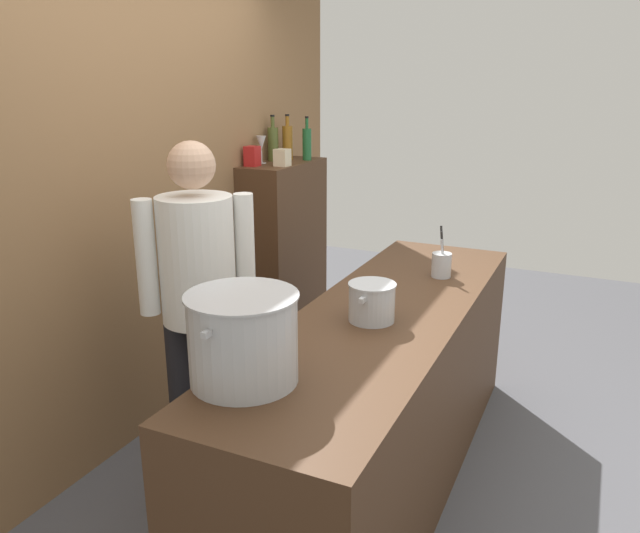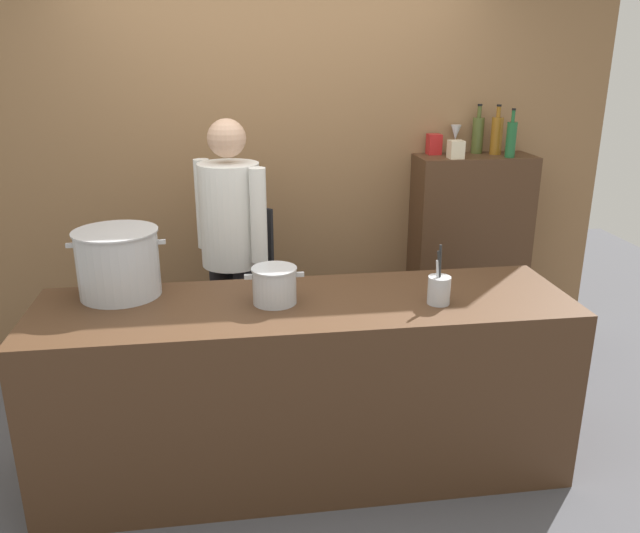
% 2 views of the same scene
% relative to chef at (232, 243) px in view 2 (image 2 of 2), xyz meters
% --- Properties ---
extents(ground_plane, '(8.00, 8.00, 0.00)m').
position_rel_chef_xyz_m(ground_plane, '(0.33, -0.79, -0.96)').
color(ground_plane, '#4C4C51').
extents(brick_back_panel, '(4.40, 0.10, 3.00)m').
position_rel_chef_xyz_m(brick_back_panel, '(0.33, 0.61, 0.54)').
color(brick_back_panel, olive).
rests_on(brick_back_panel, ground_plane).
extents(prep_counter, '(2.50, 0.70, 0.90)m').
position_rel_chef_xyz_m(prep_counter, '(0.33, -0.79, -0.51)').
color(prep_counter, '#472D1C').
rests_on(prep_counter, ground_plane).
extents(bar_cabinet, '(0.76, 0.32, 1.36)m').
position_rel_chef_xyz_m(bar_cabinet, '(1.58, 0.40, -0.28)').
color(bar_cabinet, '#472D1C').
rests_on(bar_cabinet, ground_plane).
extents(chef, '(0.44, 0.44, 1.66)m').
position_rel_chef_xyz_m(chef, '(0.00, 0.00, 0.00)').
color(chef, black).
rests_on(chef, ground_plane).
extents(stockpot_large, '(0.45, 0.39, 0.32)m').
position_rel_chef_xyz_m(stockpot_large, '(-0.53, -0.57, 0.09)').
color(stockpot_large, '#B7BABF').
rests_on(stockpot_large, prep_counter).
extents(stockpot_small, '(0.27, 0.21, 0.17)m').
position_rel_chef_xyz_m(stockpot_small, '(0.18, -0.78, 0.02)').
color(stockpot_small, '#B7BABF').
rests_on(stockpot_small, prep_counter).
extents(utensil_crock, '(0.10, 0.10, 0.28)m').
position_rel_chef_xyz_m(utensil_crock, '(0.93, -0.89, 0.00)').
color(utensil_crock, '#B7BABF').
rests_on(utensil_crock, prep_counter).
extents(wine_bottle_olive, '(0.07, 0.07, 0.31)m').
position_rel_chef_xyz_m(wine_bottle_olive, '(1.62, 0.50, 0.52)').
color(wine_bottle_olive, '#475123').
rests_on(wine_bottle_olive, bar_cabinet).
extents(wine_bottle_green, '(0.06, 0.06, 0.30)m').
position_rel_chef_xyz_m(wine_bottle_green, '(1.76, 0.31, 0.51)').
color(wine_bottle_green, '#1E592D').
rests_on(wine_bottle_green, bar_cabinet).
extents(wine_bottle_amber, '(0.07, 0.07, 0.31)m').
position_rel_chef_xyz_m(wine_bottle_amber, '(1.72, 0.44, 0.52)').
color(wine_bottle_amber, '#8C5919').
rests_on(wine_bottle_amber, bar_cabinet).
extents(wine_glass_short, '(0.07, 0.07, 0.18)m').
position_rel_chef_xyz_m(wine_glass_short, '(1.47, 0.51, 0.53)').
color(wine_glass_short, silver).
rests_on(wine_glass_short, bar_cabinet).
extents(spice_tin_red, '(0.09, 0.09, 0.13)m').
position_rel_chef_xyz_m(spice_tin_red, '(1.32, 0.49, 0.46)').
color(spice_tin_red, red).
rests_on(spice_tin_red, bar_cabinet).
extents(spice_tin_cream, '(0.09, 0.09, 0.11)m').
position_rel_chef_xyz_m(spice_tin_cream, '(1.41, 0.32, 0.45)').
color(spice_tin_cream, beige).
rests_on(spice_tin_cream, bar_cabinet).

